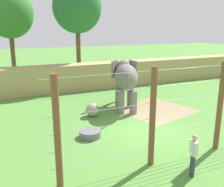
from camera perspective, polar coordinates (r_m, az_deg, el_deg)
ground_plane at (r=13.95m, az=7.72°, el=-8.45°), size 120.00×120.00×0.00m
dirt_patch at (r=17.69m, az=9.45°, el=-3.46°), size 5.42×5.49×0.01m
embankment_wall at (r=23.16m, az=-6.48°, el=3.85°), size 36.00×1.80×2.27m
elephant at (r=17.10m, az=3.05°, el=3.38°), size 2.60×4.06×3.18m
enrichment_ball at (r=16.02m, az=-4.39°, el=-3.66°), size 0.84×0.84×0.84m
cable_fence at (r=11.08m, az=16.44°, el=-3.92°), size 11.70×0.24×4.04m
zookeeper at (r=10.12m, az=17.77°, el=-12.62°), size 0.37×0.57×1.67m
water_tub at (r=13.18m, az=-4.92°, el=-8.94°), size 1.10×1.10×0.35m
tree_far_left at (r=27.58m, az=-22.04°, el=16.27°), size 4.60×4.60×9.16m
tree_left_of_centre at (r=25.58m, az=-7.82°, el=18.49°), size 4.62×4.62×9.68m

